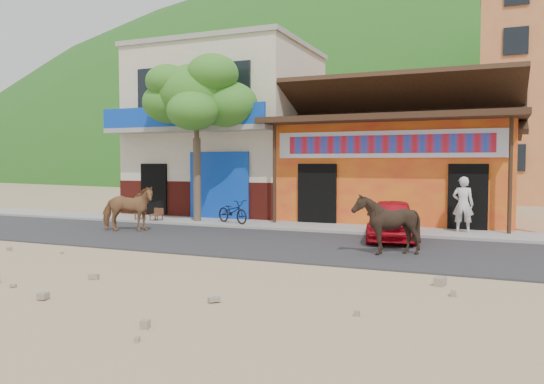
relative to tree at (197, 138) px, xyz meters
The scene contains 14 objects.
ground 8.03m from the tree, 51.58° to the right, with size 120.00×120.00×0.00m, color #9E825B.
road 6.45m from the tree, 35.66° to the right, with size 60.00×5.00×0.04m, color #28282B.
sidewalk 5.53m from the tree, ahead, with size 60.00×2.00×0.12m, color gray.
dance_club 7.93m from the tree, 32.47° to the left, with size 8.00×6.00×3.60m, color orange.
cafe_building 4.31m from the tree, 102.09° to the left, with size 7.00×6.00×7.00m, color beige.
hillside 64.97m from the tree, 85.90° to the left, with size 100.00×40.00×24.00m, color #194C14.
tree is the anchor object (origin of this frame).
cow_tan 3.83m from the tree, 105.89° to the right, with size 0.78×1.72×1.45m, color #98653C.
cow_dark 8.93m from the tree, 27.75° to the right, with size 1.18×1.32×1.46m, color black.
red_car 7.85m from the tree, 11.27° to the right, with size 1.36×3.39×1.15m, color red.
scooter 3.02m from the tree, ahead, with size 0.54×1.56×0.82m, color black.
pedestrian 9.36m from the tree, ahead, with size 0.62×0.41×1.70m, color silver.
cafe_chair_left 3.00m from the tree, 160.87° to the right, with size 0.39×0.39×0.84m, color #4F271A, non-canonical shape.
cafe_chair_right 3.41m from the tree, behind, with size 0.44×0.44×0.93m, color #50321A, non-canonical shape.
Camera 1 is at (5.41, -10.84, 2.22)m, focal length 35.00 mm.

